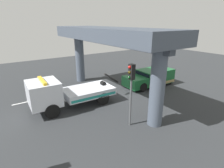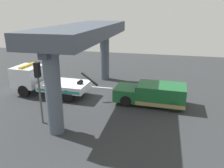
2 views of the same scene
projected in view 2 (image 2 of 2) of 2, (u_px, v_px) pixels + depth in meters
The scene contains 8 objects.
ground_plane at pixel (89, 99), 18.17m from camera, with size 60.00×40.00×0.10m, color #2D3033.
lane_stripe_west at pixel (166, 92), 19.36m from camera, with size 2.60×0.16×0.01m, color silver.
lane_stripe_mid at pixel (99, 87), 20.68m from camera, with size 2.60×0.16×0.01m, color silver.
lane_stripe_east at pixel (40, 82), 22.01m from camera, with size 2.60×0.16×0.01m, color silver.
tow_truck_white at pixel (43, 80), 18.68m from camera, with size 7.30×2.64×2.46m.
towed_van_green at pixel (153, 94), 16.78m from camera, with size 5.28×2.40×1.58m.
overpass_structure at pixel (85, 38), 16.65m from camera, with size 3.60×12.81×5.74m.
traffic_light_near at pixel (38, 80), 13.33m from camera, with size 0.39×0.32×3.90m.
Camera 2 is at (-5.71, 15.96, 6.84)m, focal length 36.06 mm.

